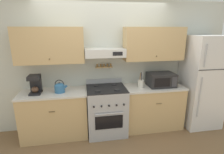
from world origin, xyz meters
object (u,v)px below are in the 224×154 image
stove_range (106,110)px  coffee_maker (35,84)px  microwave (161,80)px  utensil_crock (141,83)px  refrigerator (202,82)px  tea_kettle (60,87)px

stove_range → coffee_maker: bearing=177.8°
stove_range → microwave: size_ratio=1.97×
utensil_crock → refrigerator: bearing=-1.2°
coffee_maker → microwave: size_ratio=0.65×
refrigerator → coffee_maker: (-3.28, 0.06, 0.12)m
stove_range → tea_kettle: (-0.85, 0.02, 0.51)m
refrigerator → utensil_crock: bearing=178.8°
refrigerator → utensil_crock: size_ratio=6.19×
stove_range → microwave: 1.25m
refrigerator → tea_kettle: size_ratio=8.00×
stove_range → refrigerator: size_ratio=0.54×
coffee_maker → microwave: 2.39m
coffee_maker → microwave: (2.39, -0.02, -0.04)m
stove_range → refrigerator: 2.06m
refrigerator → microwave: (-0.89, 0.05, 0.08)m
refrigerator → microwave: 0.89m
microwave → utensil_crock: (-0.43, -0.02, -0.05)m
tea_kettle → microwave: bearing=0.5°
tea_kettle → utensil_crock: 1.54m
stove_range → utensil_crock: utensil_crock is taller
stove_range → refrigerator: refrigerator is taller
tea_kettle → coffee_maker: bearing=175.4°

